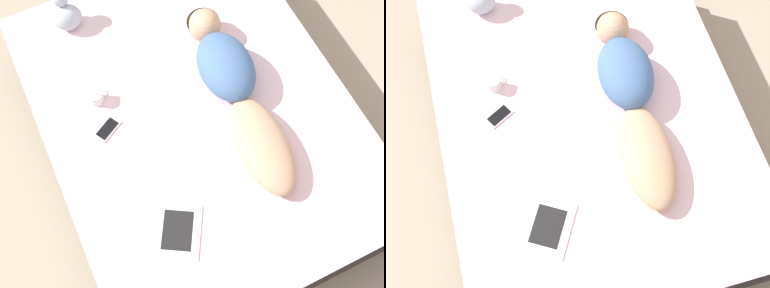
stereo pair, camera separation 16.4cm
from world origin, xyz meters
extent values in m
plane|color=#B7A88E|center=(0.00, 0.00, 0.00)|extent=(12.00, 12.00, 0.00)
cube|color=#383333|center=(0.00, 0.00, 0.18)|extent=(1.75, 2.25, 0.36)
cube|color=silver|center=(0.00, 0.00, 0.46)|extent=(1.69, 2.19, 0.20)
ellipsoid|color=tan|center=(0.21, -0.37, 0.64)|extent=(0.31, 0.61, 0.15)
ellipsoid|color=#476B9E|center=(0.24, 0.13, 0.68)|extent=(0.34, 0.48, 0.22)
ellipsoid|color=black|center=(0.27, 0.47, 0.67)|extent=(0.21, 0.20, 0.11)
sphere|color=tan|center=(0.26, 0.44, 0.66)|extent=(0.19, 0.19, 0.19)
cube|color=white|center=(-0.59, -0.46, 0.57)|extent=(0.35, 0.37, 0.01)
cube|color=white|center=(-0.38, -0.58, 0.57)|extent=(0.35, 0.37, 0.01)
cube|color=black|center=(-0.38, -0.58, 0.57)|extent=(0.23, 0.25, 0.00)
cylinder|color=white|center=(-0.49, 0.30, 0.60)|extent=(0.09, 0.09, 0.08)
cylinder|color=black|center=(-0.49, 0.30, 0.64)|extent=(0.07, 0.07, 0.00)
torus|color=white|center=(-0.44, 0.30, 0.60)|extent=(0.06, 0.01, 0.06)
cube|color=silver|center=(-0.50, 0.10, 0.57)|extent=(0.17, 0.15, 0.01)
cube|color=black|center=(-0.50, 0.10, 0.58)|extent=(0.14, 0.12, 0.00)
ellipsoid|color=#B2BCCC|center=(-0.45, 0.86, 0.64)|extent=(0.17, 0.16, 0.15)
camera|label=1|loc=(-0.51, -1.03, 2.85)|focal=42.00mm
camera|label=2|loc=(-0.36, -1.09, 2.85)|focal=42.00mm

